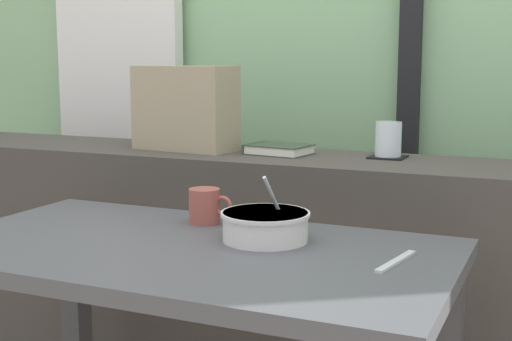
# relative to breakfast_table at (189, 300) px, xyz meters

# --- Properties ---
(curtain_left_panel) EXTENTS (0.56, 0.06, 2.50)m
(curtain_left_panel) POSITION_rel_breakfast_table_xyz_m (-0.94, 1.12, 0.64)
(curtain_left_panel) COLOR white
(curtain_left_panel) RESTS_ON ground
(window_divider_post) EXTENTS (0.07, 0.05, 2.60)m
(window_divider_post) POSITION_rel_breakfast_table_xyz_m (0.22, 1.15, 0.69)
(window_divider_post) COLOR black
(window_divider_post) RESTS_ON ground
(dark_console_ledge) EXTENTS (2.80, 0.38, 0.85)m
(dark_console_ledge) POSITION_rel_breakfast_table_xyz_m (0.01, 0.63, -0.18)
(dark_console_ledge) COLOR #423D38
(dark_console_ledge) RESTS_ON ground
(breakfast_table) EXTENTS (1.13, 0.62, 0.73)m
(breakfast_table) POSITION_rel_breakfast_table_xyz_m (0.00, 0.00, 0.00)
(breakfast_table) COLOR #414145
(breakfast_table) RESTS_ON ground
(coaster_square) EXTENTS (0.10, 0.10, 0.00)m
(coaster_square) POSITION_rel_breakfast_table_xyz_m (0.26, 0.70, 0.24)
(coaster_square) COLOR black
(coaster_square) RESTS_ON dark_console_ledge
(juice_glass) EXTENTS (0.07, 0.07, 0.10)m
(juice_glass) POSITION_rel_breakfast_table_xyz_m (0.26, 0.70, 0.29)
(juice_glass) COLOR white
(juice_glass) RESTS_ON coaster_square
(closed_book) EXTENTS (0.19, 0.16, 0.03)m
(closed_book) POSITION_rel_breakfast_table_xyz_m (-0.05, 0.65, 0.25)
(closed_book) COLOR #334233
(closed_book) RESTS_ON dark_console_ledge
(throw_pillow) EXTENTS (0.33, 0.18, 0.26)m
(throw_pillow) POSITION_rel_breakfast_table_xyz_m (-0.36, 0.63, 0.37)
(throw_pillow) COLOR tan
(throw_pillow) RESTS_ON dark_console_ledge
(soup_bowl) EXTENTS (0.20, 0.20, 0.15)m
(soup_bowl) POSITION_rel_breakfast_table_xyz_m (0.14, 0.11, 0.16)
(soup_bowl) COLOR silver
(soup_bowl) RESTS_ON breakfast_table
(fork_utensil) EXTENTS (0.05, 0.17, 0.01)m
(fork_utensil) POSITION_rel_breakfast_table_xyz_m (0.44, 0.05, 0.13)
(fork_utensil) COLOR silver
(fork_utensil) RESTS_ON breakfast_table
(ceramic_mug) EXTENTS (0.11, 0.08, 0.08)m
(ceramic_mug) POSITION_rel_breakfast_table_xyz_m (-0.06, 0.20, 0.17)
(ceramic_mug) COLOR #9E4C42
(ceramic_mug) RESTS_ON breakfast_table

